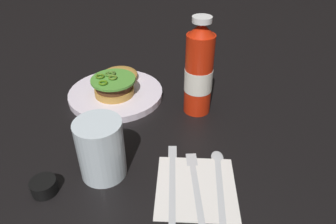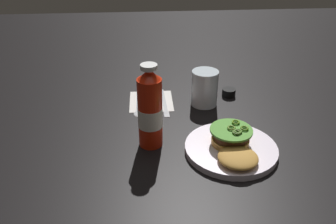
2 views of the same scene
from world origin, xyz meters
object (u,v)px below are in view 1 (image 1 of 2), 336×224
(fork_utensil, at_px, (195,178))
(ketchup_bottle, at_px, (199,72))
(dinner_plate, at_px, (116,94))
(napkin, at_px, (196,187))
(burger_sandwich, at_px, (116,82))
(water_glass, at_px, (101,149))
(condiment_cup, at_px, (44,186))
(butter_knife, at_px, (172,175))
(spoon_utensil, at_px, (219,175))

(fork_utensil, bearing_deg, ketchup_bottle, -2.83)
(dinner_plate, bearing_deg, napkin, -146.66)
(fork_utensil, bearing_deg, burger_sandwich, 33.29)
(water_glass, distance_m, condiment_cup, 0.12)
(condiment_cup, relative_size, fork_utensil, 0.26)
(fork_utensil, xyz_separation_m, butter_knife, (0.01, 0.04, 0.00))
(burger_sandwich, xyz_separation_m, condiment_cup, (-0.35, 0.07, -0.02))
(burger_sandwich, height_order, fork_utensil, burger_sandwich)
(ketchup_bottle, height_order, napkin, ketchup_bottle)
(ketchup_bottle, height_order, condiment_cup, ketchup_bottle)
(dinner_plate, distance_m, butter_knife, 0.33)
(butter_knife, bearing_deg, ketchup_bottle, -13.40)
(condiment_cup, relative_size, butter_knife, 0.24)
(water_glass, bearing_deg, spoon_utensil, -90.84)
(napkin, relative_size, spoon_utensil, 0.77)
(ketchup_bottle, bearing_deg, napkin, 177.73)
(ketchup_bottle, height_order, water_glass, ketchup_bottle)
(spoon_utensil, distance_m, fork_utensil, 0.05)
(butter_knife, bearing_deg, condiment_cup, 101.31)
(napkin, relative_size, fork_utensil, 0.86)
(butter_knife, bearing_deg, fork_utensil, -100.45)
(dinner_plate, distance_m, water_glass, 0.29)
(water_glass, height_order, butter_knife, water_glass)
(dinner_plate, relative_size, burger_sandwich, 1.31)
(spoon_utensil, distance_m, butter_knife, 0.09)
(condiment_cup, bearing_deg, spoon_utensil, -81.20)
(condiment_cup, relative_size, spoon_utensil, 0.24)
(burger_sandwich, xyz_separation_m, spoon_utensil, (-0.30, -0.25, -0.03))
(water_glass, relative_size, condiment_cup, 2.53)
(water_glass, distance_m, butter_knife, 0.15)
(napkin, bearing_deg, burger_sandwich, 32.01)
(dinner_plate, distance_m, burger_sandwich, 0.03)
(butter_knife, bearing_deg, napkin, -120.30)
(burger_sandwich, distance_m, water_glass, 0.30)
(condiment_cup, bearing_deg, butter_knife, -78.69)
(ketchup_bottle, bearing_deg, water_glass, 139.94)
(spoon_utensil, height_order, butter_knife, same)
(ketchup_bottle, height_order, fork_utensil, ketchup_bottle)
(spoon_utensil, bearing_deg, dinner_plate, 41.59)
(dinner_plate, bearing_deg, fork_utensil, -145.27)
(napkin, bearing_deg, ketchup_bottle, -2.27)
(condiment_cup, bearing_deg, dinner_plate, -12.21)
(ketchup_bottle, xyz_separation_m, butter_knife, (-0.23, 0.06, -0.10))
(dinner_plate, height_order, butter_knife, dinner_plate)
(napkin, bearing_deg, butter_knife, 59.70)
(fork_utensil, bearing_deg, butter_knife, 79.55)
(dinner_plate, height_order, spoon_utensil, dinner_plate)
(condiment_cup, height_order, spoon_utensil, condiment_cup)
(burger_sandwich, relative_size, butter_knife, 0.95)
(dinner_plate, relative_size, water_glass, 2.08)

